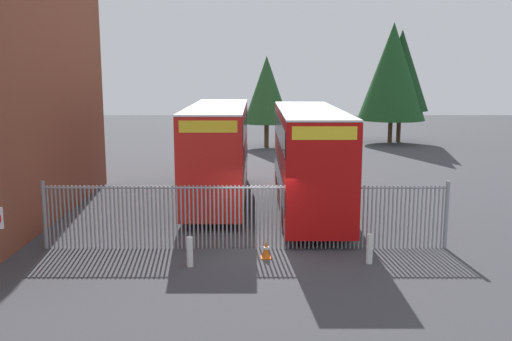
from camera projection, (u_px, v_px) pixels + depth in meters
The scene contains 10 objects.
ground_plane at pixel (256, 197), 27.42m from camera, with size 100.00×100.00×0.00m, color #3D3D42.
palisade_fence at pixel (244, 215), 19.33m from camera, with size 13.77×0.14×2.35m.
double_decker_bus_near_gate at pixel (307, 156), 24.12m from camera, with size 2.54×10.81×4.42m.
double_decker_bus_behind_fence_left at pixel (217, 149), 26.22m from camera, with size 2.54×10.81×4.42m.
bollard_near_left at pixel (188, 252), 17.65m from camera, with size 0.20×0.20×0.95m, color silver.
bollard_center_front at pixel (368, 249), 17.96m from camera, with size 0.20×0.20×0.95m, color silver.
traffic_cone_by_gate at pixel (264, 250), 18.48m from camera, with size 0.34×0.34×0.59m.
tree_tall_back at pixel (265, 90), 44.35m from camera, with size 3.64×3.64×7.08m.
tree_short_side at pixel (391, 72), 46.62m from camera, with size 5.51×5.51×9.81m.
tree_mid_row at pixel (399, 71), 47.23m from camera, with size 4.63×4.63×9.27m.
Camera 1 is at (-0.07, -18.77, 6.04)m, focal length 40.06 mm.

